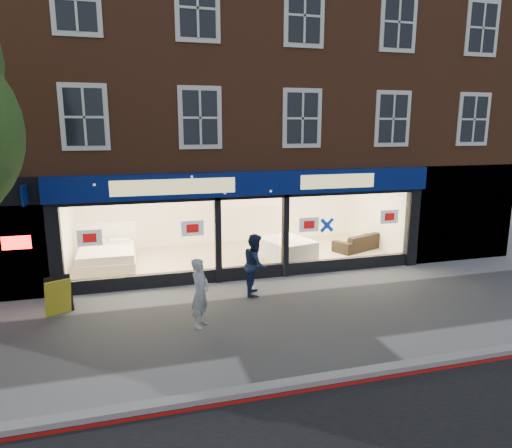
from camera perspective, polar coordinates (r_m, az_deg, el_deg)
name	(u,v)px	position (r m, az deg, el deg)	size (l,w,h in m)	color
ground	(285,318)	(11.36, 3.68, -11.59)	(120.00, 120.00, 0.00)	gray
kerb_line	(342,385)	(8.82, 10.74, -19.16)	(60.00, 0.10, 0.01)	#8C0A07
kerb_stone	(338,376)	(8.95, 10.16, -18.25)	(60.00, 0.25, 0.12)	gray
showroom_floor	(236,258)	(16.10, -2.52, -4.22)	(11.00, 4.50, 0.10)	tan
building	(223,66)	(17.24, -4.15, 19.05)	(19.00, 8.26, 10.30)	brown
display_bed	(107,256)	(15.60, -18.10, -3.83)	(1.86, 2.23, 1.25)	beige
bedside_table	(106,249)	(16.78, -18.29, -3.02)	(0.45, 0.45, 0.55)	brown
mattress_stack	(287,249)	(15.68, 3.86, -3.17)	(1.81, 2.08, 0.70)	silver
sofa	(358,241)	(17.34, 12.67, -2.13)	(2.05, 0.80, 0.60)	black
a_board	(59,296)	(12.35, -23.44, -8.27)	(0.62, 0.40, 0.95)	gold
pedestrian_grey	(200,293)	(10.68, -6.98, -8.53)	(0.59, 0.39, 1.63)	#A1A4A9
pedestrian_blue	(255,264)	(12.59, -0.07, -5.05)	(0.83, 0.65, 1.71)	#182443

